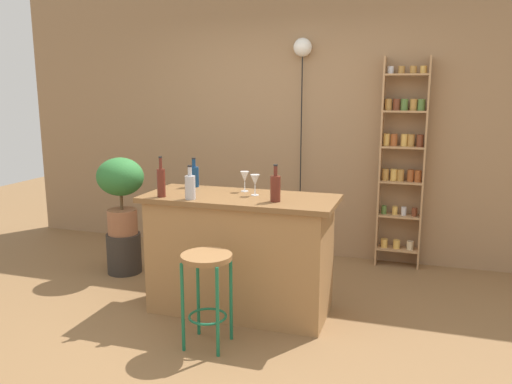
% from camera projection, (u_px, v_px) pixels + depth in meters
% --- Properties ---
extents(ground, '(12.00, 12.00, 0.00)m').
position_uv_depth(ground, '(227.00, 325.00, 3.88)').
color(ground, brown).
extents(back_wall, '(6.40, 0.10, 2.80)m').
position_uv_depth(back_wall, '(292.00, 123.00, 5.43)').
color(back_wall, '#997551').
rests_on(back_wall, ground).
extents(kitchen_counter, '(1.51, 0.64, 0.94)m').
position_uv_depth(kitchen_counter, '(240.00, 254.00, 4.07)').
color(kitchen_counter, '#9E7042').
rests_on(kitchen_counter, ground).
extents(bar_stool, '(0.35, 0.35, 0.66)m').
position_uv_depth(bar_stool, '(207.00, 278.00, 3.49)').
color(bar_stool, '#196642').
rests_on(bar_stool, ground).
extents(spice_shelf, '(0.43, 0.17, 2.06)m').
position_uv_depth(spice_shelf, '(402.00, 160.00, 5.00)').
color(spice_shelf, tan).
rests_on(spice_shelf, ground).
extents(plant_stool, '(0.33, 0.33, 0.39)m').
position_uv_depth(plant_stool, '(124.00, 253.00, 4.98)').
color(plant_stool, '#2D2823').
rests_on(plant_stool, ground).
extents(potted_plant, '(0.45, 0.41, 0.74)m').
position_uv_depth(potted_plant, '(121.00, 187.00, 4.85)').
color(potted_plant, '#935B3D').
rests_on(potted_plant, plant_stool).
extents(bottle_vinegar, '(0.08, 0.08, 0.25)m').
position_uv_depth(bottle_vinegar, '(194.00, 176.00, 4.34)').
color(bottle_vinegar, navy).
rests_on(bottle_vinegar, kitchen_counter).
extents(bottle_sauce_amber, '(0.08, 0.08, 0.26)m').
position_uv_depth(bottle_sauce_amber, '(190.00, 187.00, 3.84)').
color(bottle_sauce_amber, '#B2B2B7').
rests_on(bottle_sauce_amber, kitchen_counter).
extents(bottle_wine_red, '(0.08, 0.08, 0.28)m').
position_uv_depth(bottle_wine_red, '(275.00, 188.00, 3.76)').
color(bottle_wine_red, '#5B2319').
rests_on(bottle_wine_red, kitchen_counter).
extents(bottle_soda_blue, '(0.06, 0.06, 0.31)m').
position_uv_depth(bottle_soda_blue, '(161.00, 182.00, 3.92)').
color(bottle_soda_blue, '#5B2319').
rests_on(bottle_soda_blue, kitchen_counter).
extents(wine_glass_left, '(0.07, 0.07, 0.16)m').
position_uv_depth(wine_glass_left, '(255.00, 181.00, 3.98)').
color(wine_glass_left, silver).
rests_on(wine_glass_left, kitchen_counter).
extents(wine_glass_center, '(0.07, 0.07, 0.16)m').
position_uv_depth(wine_glass_center, '(245.00, 177.00, 4.13)').
color(wine_glass_center, silver).
rests_on(wine_glass_center, kitchen_counter).
extents(pendant_globe_light, '(0.19, 0.19, 2.26)m').
position_uv_depth(pendant_globe_light, '(303.00, 52.00, 5.15)').
color(pendant_globe_light, black).
rests_on(pendant_globe_light, ground).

